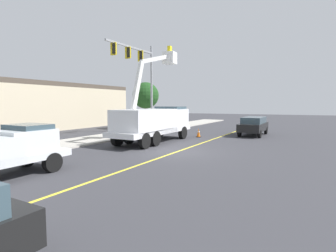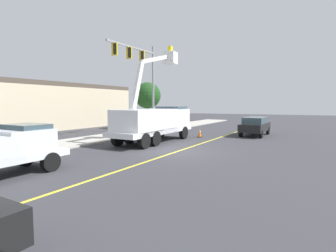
# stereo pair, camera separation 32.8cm
# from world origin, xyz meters

# --- Properties ---
(ground) EXTENTS (120.00, 120.00, 0.00)m
(ground) POSITION_xyz_m (0.00, 0.00, 0.00)
(ground) COLOR #38383D
(sidewalk_far_side) EXTENTS (60.05, 9.88, 0.12)m
(sidewalk_far_side) POSITION_xyz_m (0.87, 8.21, 0.06)
(sidewalk_far_side) COLOR #B2ADA3
(sidewalk_far_side) RESTS_ON ground
(lane_centre_stripe) EXTENTS (49.74, 5.41, 0.01)m
(lane_centre_stripe) POSITION_xyz_m (0.00, 0.00, 0.00)
(lane_centre_stripe) COLOR yellow
(lane_centre_stripe) RESTS_ON ground
(utility_bucket_truck) EXTENTS (8.42, 3.35, 7.32)m
(utility_bucket_truck) POSITION_xyz_m (3.28, 3.11, 1.62)
(utility_bucket_truck) COLOR white
(utility_bucket_truck) RESTS_ON ground
(passing_minivan) EXTENTS (4.97, 2.39, 1.69)m
(passing_minivan) POSITION_xyz_m (10.64, -3.46, 0.97)
(passing_minivan) COLOR black
(passing_minivan) RESTS_ON ground
(traffic_cone_mid_front) EXTENTS (0.40, 0.40, 0.76)m
(traffic_cone_mid_front) POSITION_xyz_m (7.41, 0.82, 0.38)
(traffic_cone_mid_front) COLOR black
(traffic_cone_mid_front) RESTS_ON ground
(traffic_signal_mast) EXTENTS (6.71, 0.99, 8.63)m
(traffic_signal_mast) POSITION_xyz_m (7.21, 6.52, 6.12)
(traffic_signal_mast) COLOR gray
(traffic_signal_mast) RESTS_ON ground
(commercial_building_backdrop) EXTENTS (22.91, 8.80, 5.27)m
(commercial_building_backdrop) POSITION_xyz_m (7.22, 19.27, 2.64)
(commercial_building_backdrop) COLOR beige
(commercial_building_backdrop) RESTS_ON ground
(street_tree_right) EXTENTS (3.00, 3.00, 5.35)m
(street_tree_right) POSITION_xyz_m (12.10, 8.53, 3.82)
(street_tree_right) COLOR brown
(street_tree_right) RESTS_ON ground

